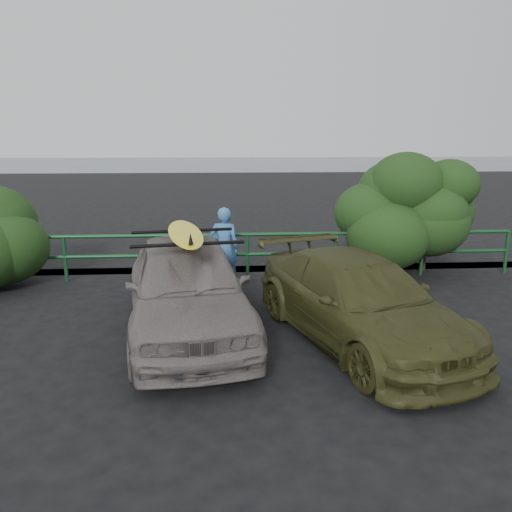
{
  "coord_description": "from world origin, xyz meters",
  "views": [
    {
      "loc": [
        0.48,
        -5.84,
        3.09
      ],
      "look_at": [
        1.01,
        2.23,
        1.17
      ],
      "focal_mm": 35.0,
      "sensor_mm": 36.0,
      "label": 1
    }
  ],
  "objects": [
    {
      "name": "shrub_right",
      "position": [
        5.0,
        5.5,
        1.25
      ],
      "size": [
        3.2,
        2.4,
        2.5
      ],
      "primitive_type": null,
      "color": "#1F3F17",
      "rests_on": "ground"
    },
    {
      "name": "surfboard",
      "position": [
        -0.12,
        1.83,
        1.65
      ],
      "size": [
        0.87,
        2.51,
        0.07
      ],
      "primitive_type": "ellipsoid",
      "rotation": [
        0.0,
        0.0,
        0.15
      ],
      "color": "yellow",
      "rests_on": "roof_rack"
    },
    {
      "name": "olive_vehicle",
      "position": [
        2.52,
        1.33,
        0.66
      ],
      "size": [
        3.13,
        4.87,
        1.31
      ],
      "primitive_type": "imported",
      "rotation": [
        0.0,
        0.0,
        0.31
      ],
      "color": "#3D3D1B",
      "rests_on": "ground"
    },
    {
      "name": "ocean",
      "position": [
        0.0,
        60.0,
        0.0
      ],
      "size": [
        200.0,
        200.0,
        0.0
      ],
      "primitive_type": "plane",
      "color": "#546267",
      "rests_on": "ground"
    },
    {
      "name": "roof_rack",
      "position": [
        -0.12,
        1.83,
        1.58
      ],
      "size": [
        1.81,
        1.39,
        0.06
      ],
      "primitive_type": null,
      "rotation": [
        0.0,
        0.0,
        0.15
      ],
      "color": "black",
      "rests_on": "sedan"
    },
    {
      "name": "man",
      "position": [
        0.48,
        4.42,
        0.85
      ],
      "size": [
        0.68,
        0.52,
        1.69
      ],
      "primitive_type": "imported",
      "rotation": [
        0.0,
        0.0,
        2.95
      ],
      "color": "#417BC3",
      "rests_on": "ground"
    },
    {
      "name": "guardrail",
      "position": [
        0.0,
        5.0,
        0.52
      ],
      "size": [
        14.0,
        0.08,
        1.04
      ],
      "primitive_type": null,
      "color": "#154A23",
      "rests_on": "ground"
    },
    {
      "name": "ground",
      "position": [
        0.0,
        0.0,
        0.0
      ],
      "size": [
        80.0,
        80.0,
        0.0
      ],
      "primitive_type": "plane",
      "color": "black"
    },
    {
      "name": "sedan",
      "position": [
        -0.12,
        1.83,
        0.78
      ],
      "size": [
        2.51,
        4.79,
        1.56
      ],
      "primitive_type": "imported",
      "rotation": [
        0.0,
        0.0,
        0.15
      ],
      "color": "slate",
      "rests_on": "ground"
    }
  ]
}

